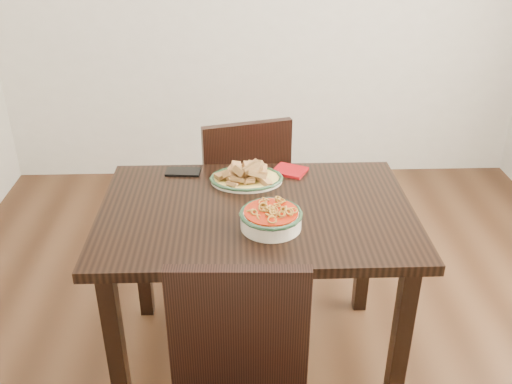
{
  "coord_description": "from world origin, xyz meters",
  "views": [
    {
      "loc": [
        -0.18,
        -1.99,
        1.82
      ],
      "look_at": [
        -0.12,
        -0.09,
        0.81
      ],
      "focal_mm": 40.0,
      "sensor_mm": 36.0,
      "label": 1
    }
  ],
  "objects_px": {
    "fish_plate": "(247,172)",
    "noodle_bowl": "(271,217)",
    "smartphone": "(183,172)",
    "dining_table": "(256,231)",
    "chair_far": "(242,189)"
  },
  "relations": [
    {
      "from": "noodle_bowl",
      "to": "smartphone",
      "type": "xyz_separation_m",
      "value": [
        -0.35,
        0.45,
        -0.04
      ]
    },
    {
      "from": "smartphone",
      "to": "fish_plate",
      "type": "bearing_deg",
      "value": -13.25
    },
    {
      "from": "smartphone",
      "to": "chair_far",
      "type": "bearing_deg",
      "value": 56.69
    },
    {
      "from": "fish_plate",
      "to": "noodle_bowl",
      "type": "distance_m",
      "value": 0.37
    },
    {
      "from": "dining_table",
      "to": "fish_plate",
      "type": "distance_m",
      "value": 0.27
    },
    {
      "from": "fish_plate",
      "to": "noodle_bowl",
      "type": "height_order",
      "value": "fish_plate"
    },
    {
      "from": "chair_far",
      "to": "fish_plate",
      "type": "xyz_separation_m",
      "value": [
        0.02,
        -0.41,
        0.3
      ]
    },
    {
      "from": "chair_far",
      "to": "dining_table",
      "type": "bearing_deg",
      "value": 79.62
    },
    {
      "from": "noodle_bowl",
      "to": "chair_far",
      "type": "bearing_deg",
      "value": 97.16
    },
    {
      "from": "noodle_bowl",
      "to": "smartphone",
      "type": "height_order",
      "value": "noodle_bowl"
    },
    {
      "from": "chair_far",
      "to": "noodle_bowl",
      "type": "height_order",
      "value": "chair_far"
    },
    {
      "from": "dining_table",
      "to": "chair_far",
      "type": "height_order",
      "value": "chair_far"
    },
    {
      "from": "fish_plate",
      "to": "smartphone",
      "type": "xyz_separation_m",
      "value": [
        -0.27,
        0.09,
        -0.04
      ]
    },
    {
      "from": "chair_far",
      "to": "smartphone",
      "type": "bearing_deg",
      "value": 36.94
    },
    {
      "from": "smartphone",
      "to": "noodle_bowl",
      "type": "bearing_deg",
      "value": -47.48
    }
  ]
}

